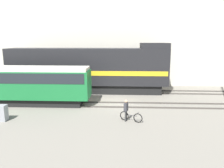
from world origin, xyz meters
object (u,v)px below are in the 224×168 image
Objects in this scene: freight_locomotive at (89,69)px; signal_box at (2,113)px; person at (126,108)px; streetcar at (24,83)px; bicycle at (131,117)px.

freight_locomotive reaches higher than signal_box.
freight_locomotive is 14.85× the size of signal_box.
person reaches higher than signal_box.
streetcar is 7.47× the size of person.
person is 1.36× the size of signal_box.
streetcar is 10.61m from bicycle.
person is (9.34, -3.92, -1.02)m from streetcar.
person is (-0.38, 0.02, 0.63)m from bicycle.
streetcar reaches higher than person.
freight_locomotive is 10.13m from person.
streetcar is 4.50m from signal_box.
person is at bearing 177.55° from bicycle.
streetcar reaches higher than bicycle.
streetcar is 10.13× the size of signal_box.
bicycle is at bearing 2.01° from signal_box.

